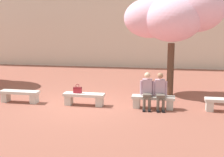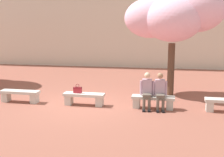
# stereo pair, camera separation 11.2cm
# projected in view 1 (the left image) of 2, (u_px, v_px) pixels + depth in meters

# --- Properties ---
(ground_plane) EXTENTS (100.00, 100.00, 0.00)m
(ground_plane) POSITION_uv_depth(u_px,v_px,m) (84.00, 105.00, 11.52)
(ground_plane) COLOR #8E5142
(stone_bench_near_west) EXTENTS (1.52, 0.46, 0.45)m
(stone_bench_near_west) POSITION_uv_depth(u_px,v_px,m) (20.00, 95.00, 11.88)
(stone_bench_near_west) COLOR beige
(stone_bench_near_west) RESTS_ON ground
(stone_bench_center) EXTENTS (1.52, 0.46, 0.45)m
(stone_bench_center) POSITION_uv_depth(u_px,v_px,m) (84.00, 97.00, 11.47)
(stone_bench_center) COLOR beige
(stone_bench_center) RESTS_ON ground
(stone_bench_near_east) EXTENTS (1.52, 0.46, 0.45)m
(stone_bench_near_east) POSITION_uv_depth(u_px,v_px,m) (153.00, 100.00, 11.06)
(stone_bench_near_east) COLOR beige
(stone_bench_near_east) RESTS_ON ground
(person_seated_left) EXTENTS (0.51, 0.69, 1.29)m
(person_seated_left) POSITION_uv_depth(u_px,v_px,m) (147.00, 89.00, 10.97)
(person_seated_left) COLOR black
(person_seated_left) RESTS_ON ground
(person_seated_right) EXTENTS (0.51, 0.71, 1.29)m
(person_seated_right) POSITION_uv_depth(u_px,v_px,m) (160.00, 90.00, 10.90)
(person_seated_right) COLOR black
(person_seated_right) RESTS_ON ground
(handbag) EXTENTS (0.30, 0.15, 0.34)m
(handbag) POSITION_uv_depth(u_px,v_px,m) (78.00, 90.00, 11.47)
(handbag) COLOR #A3232D
(handbag) RESTS_ON stone_bench_center
(cherry_tree_main) EXTENTS (4.08, 2.55, 4.40)m
(cherry_tree_main) POSITION_uv_depth(u_px,v_px,m) (174.00, 16.00, 12.65)
(cherry_tree_main) COLOR #513828
(cherry_tree_main) RESTS_ON ground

